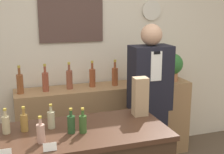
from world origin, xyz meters
TOP-DOWN VIEW (x-y plane):
  - back_wall at (0.00, 2.00)m, footprint 5.20×0.09m
  - back_shelf at (0.21, 1.74)m, footprint 2.14×0.41m
  - shopkeeper at (0.54, 1.20)m, footprint 0.43×0.27m
  - potted_plant at (1.09, 1.72)m, footprint 0.27×0.27m
  - paper_bag at (0.19, 0.67)m, footprint 0.13×0.11m
  - price_card_left at (-0.94, 0.23)m, footprint 0.09×0.02m
  - price_card_right at (-0.65, 0.23)m, footprint 0.09×0.02m
  - counter_bottle_0 at (-0.93, 0.62)m, footprint 0.06×0.06m
  - counter_bottle_1 at (-0.80, 0.62)m, footprint 0.06×0.06m
  - counter_bottle_2 at (-0.70, 0.38)m, footprint 0.06×0.06m
  - counter_bottle_3 at (-0.59, 0.62)m, footprint 0.06×0.06m
  - counter_bottle_4 at (-0.46, 0.47)m, footprint 0.06×0.06m
  - counter_bottle_5 at (-0.37, 0.45)m, footprint 0.06×0.06m
  - shelf_bottle_0 at (-0.78, 1.72)m, footprint 0.07×0.07m
  - shelf_bottle_1 at (-0.50, 1.72)m, footprint 0.07×0.07m
  - shelf_bottle_2 at (-0.23, 1.74)m, footprint 0.07×0.07m
  - shelf_bottle_3 at (0.05, 1.74)m, footprint 0.07×0.07m
  - shelf_bottle_4 at (0.32, 1.72)m, footprint 0.07×0.07m
  - shelf_bottle_5 at (0.60, 1.74)m, footprint 0.07×0.07m
  - shelf_bottle_6 at (0.87, 1.75)m, footprint 0.07×0.07m

SIDE VIEW (x-z plane):
  - back_shelf at x=0.21m, z-range 0.00..0.94m
  - shopkeeper at x=0.54m, z-range 0.00..1.71m
  - price_card_left at x=-0.94m, z-range 0.95..1.01m
  - price_card_right at x=-0.65m, z-range 0.95..1.01m
  - counter_bottle_0 at x=-0.93m, z-range 0.93..1.12m
  - counter_bottle_1 at x=-0.80m, z-range 0.93..1.12m
  - counter_bottle_2 at x=-0.70m, z-range 0.93..1.12m
  - counter_bottle_3 at x=-0.59m, z-range 0.93..1.12m
  - counter_bottle_4 at x=-0.46m, z-range 0.93..1.12m
  - counter_bottle_5 at x=-0.37m, z-range 0.93..1.12m
  - shelf_bottle_0 at x=-0.78m, z-range 0.90..1.22m
  - shelf_bottle_1 at x=-0.50m, z-range 0.90..1.22m
  - shelf_bottle_2 at x=-0.23m, z-range 0.90..1.22m
  - shelf_bottle_3 at x=0.05m, z-range 0.90..1.22m
  - shelf_bottle_4 at x=0.32m, z-range 0.90..1.22m
  - shelf_bottle_5 at x=0.60m, z-range 0.90..1.22m
  - shelf_bottle_6 at x=0.87m, z-range 0.90..1.22m
  - paper_bag at x=0.19m, z-range 0.95..1.29m
  - potted_plant at x=1.09m, z-range 0.97..1.32m
  - back_wall at x=0.00m, z-range 0.00..2.70m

